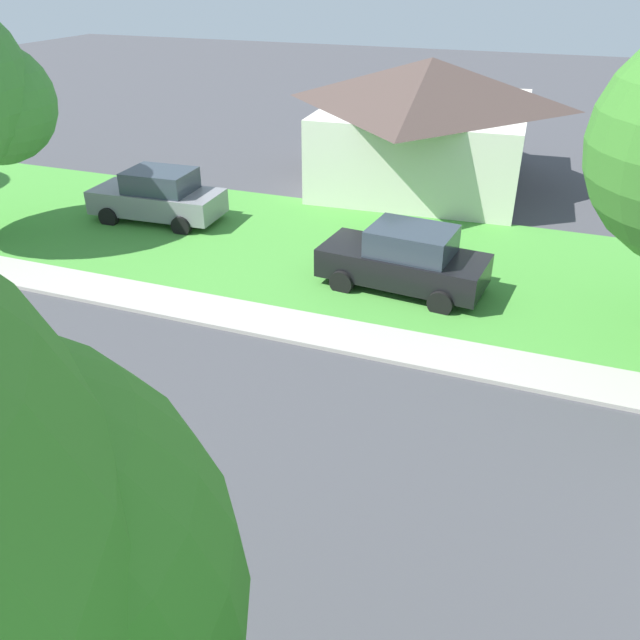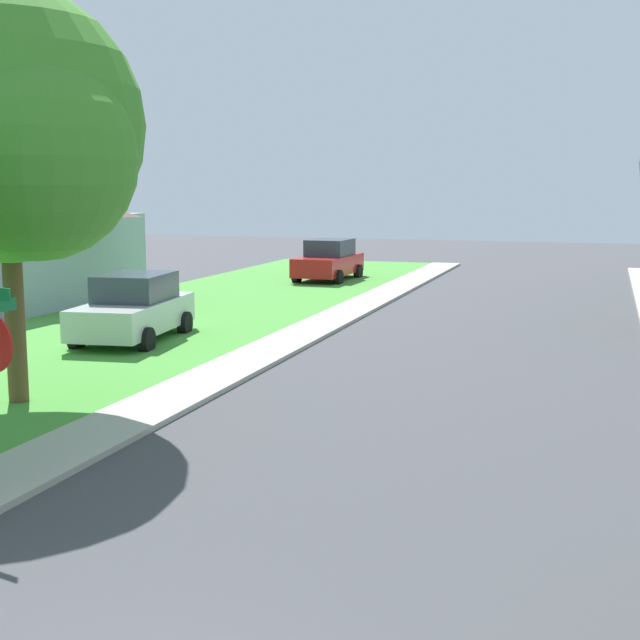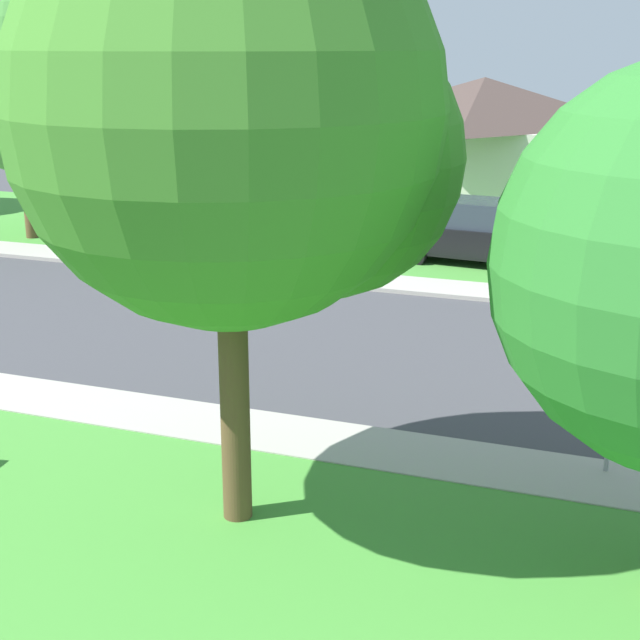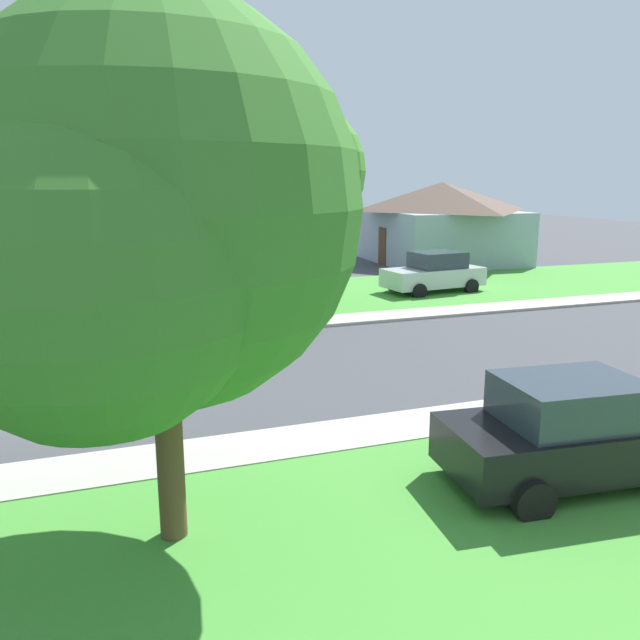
% 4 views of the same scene
% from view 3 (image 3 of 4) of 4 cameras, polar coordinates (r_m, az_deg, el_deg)
% --- Properties ---
extents(sidewalk_east, '(1.40, 56.00, 0.10)m').
position_cam_3_polar(sidewalk_east, '(23.15, 0.58, 2.64)').
color(sidewalk_east, '#ADA89E').
rests_on(sidewalk_east, ground).
extents(lawn_east, '(8.00, 56.00, 0.08)m').
position_cam_3_polar(lawn_east, '(27.51, 3.84, 4.88)').
color(lawn_east, '#479338').
rests_on(lawn_east, ground).
extents(sidewalk_west, '(1.40, 56.00, 0.10)m').
position_cam_3_polar(sidewalk_west, '(15.04, -11.48, -5.74)').
color(sidewalk_west, '#ADA89E').
rests_on(sidewalk_west, ground).
extents(stop_sign_far_corner, '(0.90, 0.90, 2.77)m').
position_cam_3_polar(stop_sign_far_corner, '(12.72, 18.01, -1.65)').
color(stop_sign_far_corner, '#9E9EA3').
rests_on(stop_sign_far_corner, ground).
extents(car_grey_kerbside_mid, '(2.20, 4.39, 1.76)m').
position_cam_3_polar(car_grey_kerbside_mid, '(29.71, -6.69, 7.34)').
color(car_grey_kerbside_mid, gray).
rests_on(car_grey_kerbside_mid, ground).
extents(car_black_behind_trees, '(2.34, 4.45, 1.76)m').
position_cam_3_polar(car_black_behind_trees, '(24.95, 9.68, 5.39)').
color(car_black_behind_trees, black).
rests_on(car_black_behind_trees, ground).
extents(tree_sidewalk_far, '(5.46, 5.08, 7.18)m').
position_cam_3_polar(tree_sidewalk_far, '(28.87, -17.64, 13.61)').
color(tree_sidewalk_far, brown).
rests_on(tree_sidewalk_far, ground).
extents(tree_corner_large, '(5.25, 4.89, 7.50)m').
position_cam_3_polar(tree_corner_large, '(10.49, -4.24, 12.15)').
color(tree_corner_large, brown).
rests_on(tree_corner_large, ground).
extents(house_right_setback, '(9.42, 8.29, 4.60)m').
position_cam_3_polar(house_right_setback, '(34.35, 10.09, 11.01)').
color(house_right_setback, silver).
rests_on(house_right_setback, ground).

